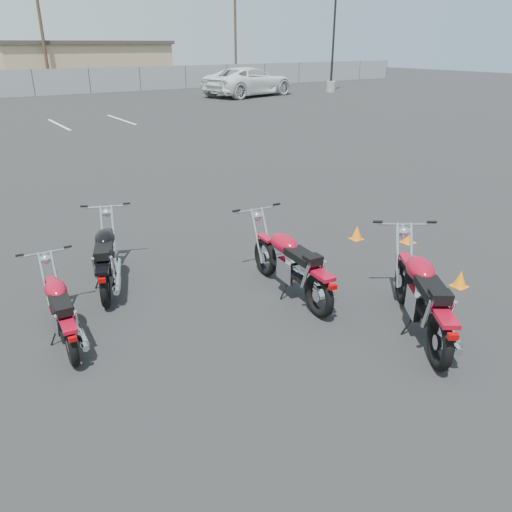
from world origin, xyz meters
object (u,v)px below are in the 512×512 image
motorcycle_front_red (61,310)px  motorcycle_second_black (107,257)px  motorcycle_rear_red (423,296)px  white_van (249,73)px  motorcycle_third_red (291,264)px

motorcycle_front_red → motorcycle_second_black: 1.57m
motorcycle_second_black → motorcycle_front_red: bearing=-129.2°
motorcycle_front_red → motorcycle_second_black: size_ratio=0.91×
motorcycle_rear_red → white_van: bearing=61.1°
motorcycle_second_black → white_van: (18.41, 24.40, 1.07)m
motorcycle_third_red → white_van: size_ratio=0.28×
motorcycle_third_red → motorcycle_rear_red: 1.95m
motorcycle_front_red → motorcycle_second_black: (0.99, 1.22, 0.05)m
white_van → motorcycle_second_black: bearing=129.8°
motorcycle_third_red → motorcycle_rear_red: (0.76, -1.79, 0.03)m
motorcycle_second_black → white_van: white_van is taller
motorcycle_rear_red → white_van: size_ratio=0.27×
motorcycle_rear_red → motorcycle_third_red: bearing=113.1°
motorcycle_front_red → motorcycle_rear_red: (3.95, -2.40, 0.11)m
motorcycle_rear_red → motorcycle_front_red: bearing=148.7°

